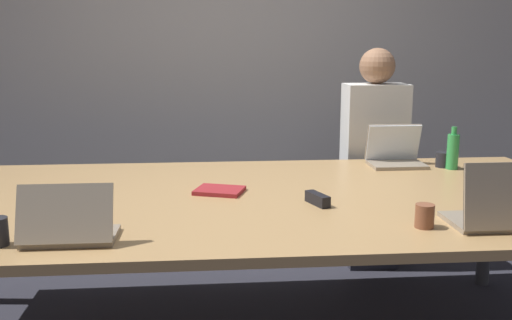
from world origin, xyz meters
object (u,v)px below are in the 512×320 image
object	(u,v)px
cup_far_right	(444,160)
stapler	(318,199)
laptop_far_right	(395,153)
laptop_near_left	(68,225)
bottle_far_right	(453,151)
cup_near_right	(425,216)
person_far_right	(373,162)
laptop_near_right	(499,209)

from	to	relation	value
cup_far_right	stapler	bearing A→B (deg)	-140.75
laptop_far_right	laptop_near_left	size ratio (longest dim) A/B	0.97
cup_far_right	bottle_far_right	distance (m)	0.09
laptop_far_right	bottle_far_right	xyz separation A→B (m)	(0.29, -0.14, 0.04)
cup_near_right	stapler	xyz separation A→B (m)	(-0.35, 0.36, -0.02)
cup_far_right	cup_near_right	size ratio (longest dim) A/B	0.97
person_far_right	cup_near_right	bearing A→B (deg)	-99.24
laptop_far_right	cup_far_right	xyz separation A→B (m)	(0.26, -0.08, -0.03)
laptop_near_right	laptop_near_left	world-z (taller)	laptop_near_right
cup_far_right	laptop_near_left	distance (m)	2.18
bottle_far_right	laptop_near_right	bearing A→B (deg)	-104.50
laptop_near_left	cup_near_right	bearing A→B (deg)	-177.52
cup_far_right	cup_near_right	world-z (taller)	cup_near_right
laptop_far_right	person_far_right	world-z (taller)	person_far_right
person_far_right	stapler	distance (m)	1.33
cup_far_right	laptop_near_right	xyz separation A→B (m)	(-0.25, -1.11, 0.03)
laptop_far_right	laptop_near_right	world-z (taller)	laptop_near_right
person_far_right	stapler	world-z (taller)	person_far_right
cup_far_right	laptop_near_right	size ratio (longest dim) A/B	0.26
laptop_far_right	cup_far_right	bearing A→B (deg)	-16.68
cup_near_right	person_far_right	bearing A→B (deg)	80.76
laptop_near_right	cup_near_right	bearing A→B (deg)	-6.88
cup_near_right	laptop_near_left	xyz separation A→B (m)	(-1.34, -0.06, 0.02)
person_far_right	stapler	bearing A→B (deg)	-117.00
laptop_near_right	laptop_near_left	distance (m)	1.62
cup_far_right	stapler	distance (m)	1.14
bottle_far_right	laptop_near_right	xyz separation A→B (m)	(-0.27, -1.05, -0.03)
laptop_far_right	stapler	world-z (taller)	laptop_far_right
laptop_near_left	person_far_right	bearing A→B (deg)	-134.83
person_far_right	bottle_far_right	bearing A→B (deg)	-59.78
laptop_near_right	person_far_right	bearing A→B (deg)	-88.88
cup_far_right	laptop_near_left	world-z (taller)	laptop_near_left
cup_far_right	laptop_near_left	xyz separation A→B (m)	(-1.86, -1.13, 0.02)
person_far_right	bottle_far_right	xyz separation A→B (m)	(0.30, -0.52, 0.17)
laptop_far_right	cup_far_right	size ratio (longest dim) A/B	3.54
cup_far_right	stapler	size ratio (longest dim) A/B	0.58
laptop_near_left	laptop_far_right	bearing A→B (deg)	-142.85
laptop_near_left	laptop_near_right	bearing A→B (deg)	-179.15
person_far_right	laptop_near_right	world-z (taller)	person_far_right
bottle_far_right	person_far_right	bearing A→B (deg)	120.22
bottle_far_right	stapler	distance (m)	1.12
bottle_far_right	cup_far_right	bearing A→B (deg)	113.73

